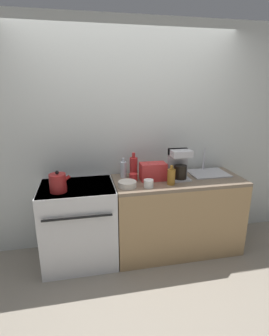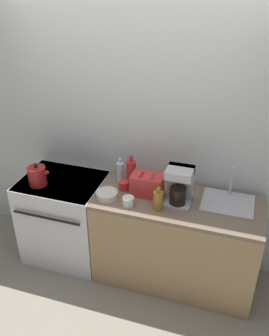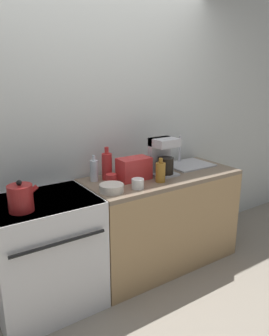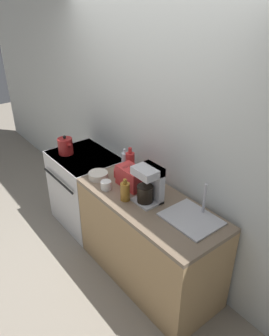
{
  "view_description": "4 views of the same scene",
  "coord_description": "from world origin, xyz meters",
  "px_view_note": "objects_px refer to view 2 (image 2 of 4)",
  "views": [
    {
      "loc": [
        -0.53,
        -2.31,
        1.86
      ],
      "look_at": [
        0.03,
        0.4,
        1.02
      ],
      "focal_mm": 28.0,
      "sensor_mm": 36.0,
      "label": 1
    },
    {
      "loc": [
        0.97,
        -2.33,
        2.76
      ],
      "look_at": [
        0.1,
        0.37,
        1.12
      ],
      "focal_mm": 40.0,
      "sensor_mm": 36.0,
      "label": 2
    },
    {
      "loc": [
        -1.27,
        -1.92,
        1.77
      ],
      "look_at": [
        0.22,
        0.33,
        1.0
      ],
      "focal_mm": 35.0,
      "sensor_mm": 36.0,
      "label": 3
    },
    {
      "loc": [
        2.3,
        -1.25,
        2.51
      ],
      "look_at": [
        0.22,
        0.39,
        1.06
      ],
      "focal_mm": 35.0,
      "sensor_mm": 36.0,
      "label": 4
    }
  ],
  "objects_px": {
    "stove": "(65,217)",
    "bowl": "(107,195)",
    "bottle_red": "(131,172)",
    "cup_red": "(124,185)",
    "kettle": "(37,176)",
    "bottle_amber": "(158,200)",
    "cup_white": "(128,201)",
    "toaster": "(147,185)",
    "bottle_clear": "(120,171)",
    "coffee_maker": "(179,185)"
  },
  "relations": [
    {
      "from": "stove",
      "to": "bowl",
      "type": "relative_size",
      "value": 4.66
    },
    {
      "from": "bottle_red",
      "to": "cup_red",
      "type": "xyz_separation_m",
      "value": [
        -0.03,
        -0.12,
        -0.08
      ]
    },
    {
      "from": "stove",
      "to": "kettle",
      "type": "bearing_deg",
      "value": -143.89
    },
    {
      "from": "bottle_amber",
      "to": "bowl",
      "type": "xyz_separation_m",
      "value": [
        -0.47,
        0.02,
        -0.06
      ]
    },
    {
      "from": "cup_white",
      "to": "cup_red",
      "type": "xyz_separation_m",
      "value": [
        -0.12,
        0.22,
        0.0
      ]
    },
    {
      "from": "bottle_red",
      "to": "toaster",
      "type": "bearing_deg",
      "value": -35.24
    },
    {
      "from": "stove",
      "to": "bottle_amber",
      "type": "xyz_separation_m",
      "value": [
        0.98,
        -0.15,
        0.52
      ]
    },
    {
      "from": "bowl",
      "to": "cup_red",
      "type": "bearing_deg",
      "value": 60.65
    },
    {
      "from": "kettle",
      "to": "cup_red",
      "type": "relative_size",
      "value": 2.42
    },
    {
      "from": "cup_red",
      "to": "bottle_clear",
      "type": "bearing_deg",
      "value": 120.89
    },
    {
      "from": "toaster",
      "to": "coffee_maker",
      "type": "xyz_separation_m",
      "value": [
        0.29,
        -0.03,
        0.08
      ]
    },
    {
      "from": "toaster",
      "to": "cup_red",
      "type": "distance_m",
      "value": 0.23
    },
    {
      "from": "coffee_maker",
      "to": "cup_white",
      "type": "relative_size",
      "value": 3.39
    },
    {
      "from": "kettle",
      "to": "coffee_maker",
      "type": "bearing_deg",
      "value": 5.54
    },
    {
      "from": "bottle_amber",
      "to": "stove",
      "type": "bearing_deg",
      "value": 171.26
    },
    {
      "from": "kettle",
      "to": "cup_white",
      "type": "height_order",
      "value": "kettle"
    },
    {
      "from": "toaster",
      "to": "cup_red",
      "type": "height_order",
      "value": "toaster"
    },
    {
      "from": "bottle_clear",
      "to": "bowl",
      "type": "relative_size",
      "value": 1.18
    },
    {
      "from": "kettle",
      "to": "stove",
      "type": "bearing_deg",
      "value": 36.11
    },
    {
      "from": "toaster",
      "to": "bottle_clear",
      "type": "distance_m",
      "value": 0.34
    },
    {
      "from": "cup_red",
      "to": "bowl",
      "type": "distance_m",
      "value": 0.2
    },
    {
      "from": "stove",
      "to": "coffee_maker",
      "type": "distance_m",
      "value": 1.28
    },
    {
      "from": "stove",
      "to": "bottle_clear",
      "type": "xyz_separation_m",
      "value": [
        0.53,
        0.18,
        0.53
      ]
    },
    {
      "from": "kettle",
      "to": "cup_red",
      "type": "xyz_separation_m",
      "value": [
        0.78,
        0.16,
        -0.05
      ]
    },
    {
      "from": "cup_white",
      "to": "bottle_red",
      "type": "bearing_deg",
      "value": 104.12
    },
    {
      "from": "kettle",
      "to": "toaster",
      "type": "xyz_separation_m",
      "value": [
        1.0,
        0.15,
        0.0
      ]
    },
    {
      "from": "stove",
      "to": "bowl",
      "type": "xyz_separation_m",
      "value": [
        0.52,
        -0.13,
        0.46
      ]
    },
    {
      "from": "cup_white",
      "to": "cup_red",
      "type": "distance_m",
      "value": 0.25
    },
    {
      "from": "toaster",
      "to": "bottle_clear",
      "type": "relative_size",
      "value": 1.25
    },
    {
      "from": "coffee_maker",
      "to": "bowl",
      "type": "bearing_deg",
      "value": -167.54
    },
    {
      "from": "toaster",
      "to": "coffee_maker",
      "type": "height_order",
      "value": "coffee_maker"
    },
    {
      "from": "cup_white",
      "to": "cup_red",
      "type": "height_order",
      "value": "cup_red"
    },
    {
      "from": "bottle_red",
      "to": "cup_red",
      "type": "height_order",
      "value": "bottle_red"
    },
    {
      "from": "stove",
      "to": "bowl",
      "type": "height_order",
      "value": "bowl"
    },
    {
      "from": "toaster",
      "to": "cup_white",
      "type": "relative_size",
      "value": 2.83
    },
    {
      "from": "kettle",
      "to": "bottle_clear",
      "type": "relative_size",
      "value": 0.97
    },
    {
      "from": "stove",
      "to": "bottle_red",
      "type": "bearing_deg",
      "value": 14.31
    },
    {
      "from": "bottle_clear",
      "to": "coffee_maker",
      "type": "bearing_deg",
      "value": -16.93
    },
    {
      "from": "stove",
      "to": "toaster",
      "type": "bearing_deg",
      "value": 1.98
    },
    {
      "from": "bottle_red",
      "to": "bottle_amber",
      "type": "bearing_deg",
      "value": -42.82
    },
    {
      "from": "cup_white",
      "to": "bowl",
      "type": "xyz_separation_m",
      "value": [
        -0.21,
        0.05,
        -0.01
      ]
    },
    {
      "from": "bottle_red",
      "to": "stove",
      "type": "bearing_deg",
      "value": -165.69
    },
    {
      "from": "kettle",
      "to": "bottle_clear",
      "type": "distance_m",
      "value": 0.76
    },
    {
      "from": "stove",
      "to": "bottle_red",
      "type": "xyz_separation_m",
      "value": [
        0.64,
        0.16,
        0.55
      ]
    },
    {
      "from": "bottle_clear",
      "to": "bottle_amber",
      "type": "relative_size",
      "value": 1.09
    },
    {
      "from": "bottle_clear",
      "to": "bottle_amber",
      "type": "distance_m",
      "value": 0.56
    },
    {
      "from": "bowl",
      "to": "stove",
      "type": "bearing_deg",
      "value": 165.62
    },
    {
      "from": "coffee_maker",
      "to": "cup_red",
      "type": "distance_m",
      "value": 0.53
    },
    {
      "from": "kettle",
      "to": "bottle_red",
      "type": "xyz_separation_m",
      "value": [
        0.81,
        0.29,
        0.03
      ]
    },
    {
      "from": "cup_white",
      "to": "bowl",
      "type": "distance_m",
      "value": 0.22
    }
  ]
}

